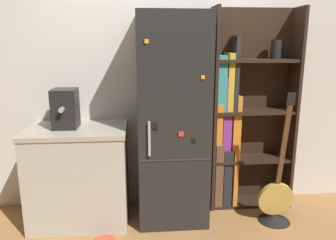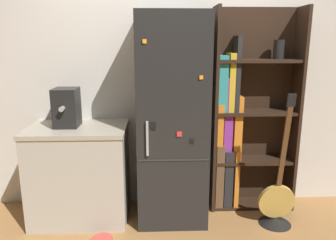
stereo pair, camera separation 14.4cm
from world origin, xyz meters
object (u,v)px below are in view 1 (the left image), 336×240
refrigerator (172,120)px  guitar (275,204)px  bookshelf (240,122)px  espresso_machine (65,108)px

refrigerator → guitar: 1.27m
bookshelf → guitar: bookshelf is taller
guitar → refrigerator: bearing=167.2°
refrigerator → bookshelf: 0.75m
refrigerator → guitar: refrigerator is taller
espresso_machine → guitar: 2.15m
espresso_machine → guitar: bearing=-6.8°
guitar → bookshelf: bearing=121.1°
guitar → espresso_machine: bearing=173.2°
espresso_machine → guitar: size_ratio=0.28×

